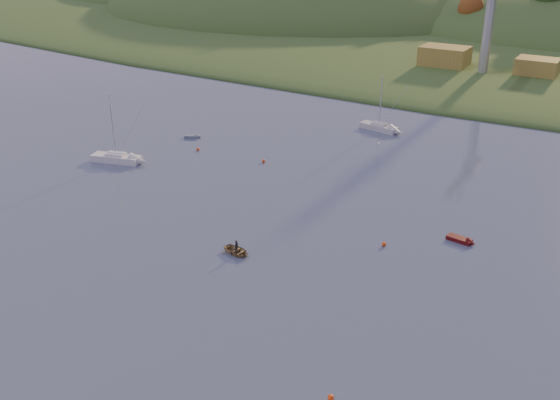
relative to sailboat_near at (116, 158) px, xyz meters
The scene contains 20 objects.
ground 51.42m from the sailboat_near, 49.58° to the right, with size 500.00×500.00×0.00m, color #3D4763.
far_shore 193.75m from the sailboat_near, 80.09° to the left, with size 620.00×220.00×1.50m, color #354E1F.
shore_slope 130.20m from the sailboat_near, 75.16° to the left, with size 640.00×150.00×7.00m, color #354E1F.
hill_left_far 216.72m from the sailboat_near, 125.76° to the left, with size 120.00×100.00×32.00m, color #354E1F.
hill_left 170.55m from the sailboat_near, 109.40° to the left, with size 170.00×140.00×44.00m, color #354E1F.
hillside_trees 149.62m from the sailboat_near, 77.12° to the left, with size 280.00×50.00×32.00m, color #284B1A, non-canonical shape.
wharf 91.30m from the sailboat_near, 65.17° to the left, with size 42.00×16.00×2.40m, color slate.
shed_west 87.70m from the sailboat_near, 73.19° to the left, with size 11.00×8.00×4.80m, color olive.
shed_east 96.76m from the sailboat_near, 61.36° to the left, with size 9.00×7.00×4.00m, color olive.
dock_crane 88.32m from the sailboat_near, 65.97° to the left, with size 3.20×28.00×20.30m.
sailboat_near is the anchor object (origin of this frame).
sailboat_far 46.42m from the sailboat_near, 51.64° to the left, with size 7.44×3.45×9.95m.
canoe 36.13m from the sailboat_near, 23.76° to the right, with size 2.51×3.51×0.73m, color olive.
paddler 36.13m from the sailboat_near, 23.76° to the right, with size 0.52×0.34×1.43m, color black.
red_tender 54.44m from the sailboat_near, ahead, with size 3.56×1.66×1.17m.
grey_dinghy 16.05m from the sailboat_near, 78.68° to the left, with size 3.08×2.28×1.09m.
buoy_0 60.91m from the sailboat_near, 29.69° to the right, with size 0.50×0.50×0.50m, color #FF460D.
buoy_1 46.82m from the sailboat_near, ahead, with size 0.50×0.50×0.50m, color #FF460D.
buoy_2 13.21m from the sailboat_near, 54.32° to the left, with size 0.50×0.50×0.50m, color #FF460D.
buoy_3 23.08m from the sailboat_near, 30.50° to the left, with size 0.50×0.50×0.50m, color #FF460D.
Camera 1 is at (36.04, -25.92, 34.52)m, focal length 40.00 mm.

